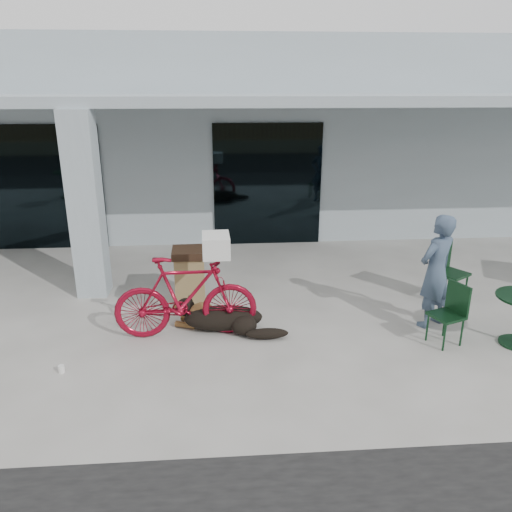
{
  "coord_description": "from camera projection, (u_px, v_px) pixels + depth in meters",
  "views": [
    {
      "loc": [
        0.72,
        -6.0,
        3.48
      ],
      "look_at": [
        1.26,
        1.17,
        1.0
      ],
      "focal_mm": 35.0,
      "sensor_mm": 36.0,
      "label": 1
    }
  ],
  "objects": [
    {
      "name": "ground",
      "position": [
        170.0,
        356.0,
        6.74
      ],
      "size": [
        80.0,
        80.0,
        0.0
      ],
      "primitive_type": "plane",
      "color": "#B4B1A9",
      "rests_on": "ground"
    },
    {
      "name": "building",
      "position": [
        192.0,
        130.0,
        14.02
      ],
      "size": [
        22.0,
        7.0,
        4.5
      ],
      "primitive_type": "cube",
      "color": "#A4B2BA",
      "rests_on": "ground"
    },
    {
      "name": "storefront_glass_left",
      "position": [
        37.0,
        188.0,
        10.77
      ],
      "size": [
        2.8,
        0.06,
        2.7
      ],
      "primitive_type": "cube",
      "color": "black",
      "rests_on": "ground"
    },
    {
      "name": "storefront_glass_right",
      "position": [
        267.0,
        185.0,
        11.12
      ],
      "size": [
        2.4,
        0.06,
        2.7
      ],
      "primitive_type": "cube",
      "color": "black",
      "rests_on": "ground"
    },
    {
      "name": "column",
      "position": [
        86.0,
        206.0,
        8.29
      ],
      "size": [
        0.5,
        0.5,
        3.12
      ],
      "primitive_type": "cube",
      "color": "#A4B2BA",
      "rests_on": "ground"
    },
    {
      "name": "overhang",
      "position": [
        177.0,
        100.0,
        9.09
      ],
      "size": [
        22.0,
        2.8,
        0.18
      ],
      "primitive_type": "cube",
      "color": "#A4B2BA",
      "rests_on": "column"
    },
    {
      "name": "bicycle",
      "position": [
        186.0,
        297.0,
        7.1
      ],
      "size": [
        2.05,
        0.64,
        1.22
      ],
      "primitive_type": "imported",
      "rotation": [
        0.0,
        0.0,
        1.6
      ],
      "color": "maroon",
      "rests_on": "ground"
    },
    {
      "name": "laundry_basket",
      "position": [
        216.0,
        245.0,
        6.89
      ],
      "size": [
        0.39,
        0.52,
        0.3
      ],
      "primitive_type": "cube",
      "rotation": [
        0.0,
        0.0,
        1.6
      ],
      "color": "white",
      "rests_on": "bicycle"
    },
    {
      "name": "dog",
      "position": [
        223.0,
        317.0,
        7.38
      ],
      "size": [
        1.41,
        0.88,
        0.45
      ],
      "primitive_type": null,
      "rotation": [
        0.0,
        0.0,
        -0.36
      ],
      "color": "black",
      "rests_on": "ground"
    },
    {
      "name": "cup_near_dog",
      "position": [
        61.0,
        369.0,
        6.34
      ],
      "size": [
        0.1,
        0.1,
        0.1
      ],
      "primitive_type": "cylinder",
      "rotation": [
        0.0,
        0.0,
        0.25
      ],
      "color": "white",
      "rests_on": "ground"
    },
    {
      "name": "cafe_chair_far_a",
      "position": [
        452.0,
        273.0,
        8.31
      ],
      "size": [
        0.66,
        0.67,
        1.01
      ],
      "primitive_type": null,
      "rotation": [
        0.0,
        0.0,
        0.58
      ],
      "color": "#13381E",
      "rests_on": "ground"
    },
    {
      "name": "cafe_chair_far_b",
      "position": [
        446.0,
        315.0,
        6.94
      ],
      "size": [
        0.55,
        0.53,
        0.88
      ],
      "primitive_type": null,
      "rotation": [
        0.0,
        0.0,
        -1.21
      ],
      "color": "#13381E",
      "rests_on": "ground"
    },
    {
      "name": "person",
      "position": [
        436.0,
        272.0,
        7.35
      ],
      "size": [
        0.75,
        0.67,
        1.73
      ],
      "primitive_type": "imported",
      "rotation": [
        0.0,
        0.0,
        3.66
      ],
      "color": "#3D4F67",
      "rests_on": "ground"
    },
    {
      "name": "trash_receptacle",
      "position": [
        190.0,
        276.0,
        8.3
      ],
      "size": [
        0.56,
        0.56,
        0.93
      ],
      "primitive_type": null,
      "rotation": [
        0.0,
        0.0,
        0.03
      ],
      "color": "olive",
      "rests_on": "ground"
    }
  ]
}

